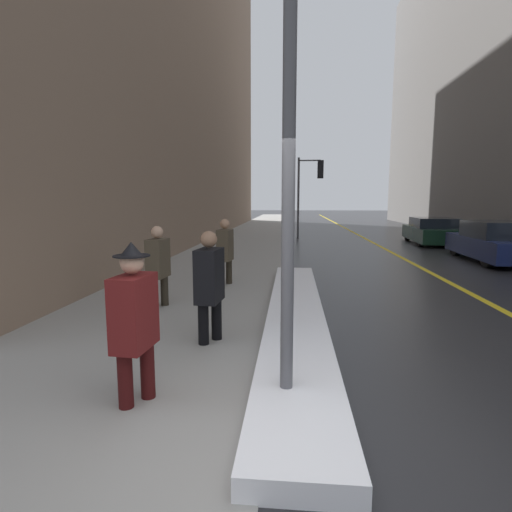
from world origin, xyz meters
name	(u,v)px	position (x,y,z in m)	size (l,w,h in m)	color
ground_plane	(261,483)	(0.00, 0.00, 0.00)	(160.00, 160.00, 0.00)	#232326
sidewalk_slab	(243,245)	(-2.00, 15.00, 0.01)	(4.00, 80.00, 0.01)	gray
road_centre_stripe	(380,246)	(4.00, 15.00, 0.00)	(0.16, 80.00, 0.00)	gold
snow_bank_curb	(296,315)	(0.27, 3.87, 0.10)	(0.89, 8.19, 0.20)	white
lamp_post	(289,132)	(0.16, 1.08, 2.56)	(0.28, 0.28, 4.20)	#515156
traffic_light_near	(311,180)	(1.14, 18.32, 2.99)	(1.31, 0.32, 4.14)	#515156
pedestrian_in_fedora	(134,317)	(-1.29, 1.00, 0.87)	(0.34, 0.51, 1.59)	#340C0C
pedestrian_trailing	(210,282)	(-0.92, 2.75, 0.86)	(0.34, 0.73, 1.56)	black
pedestrian_nearside	(158,263)	(-2.25, 4.48, 0.84)	(0.33, 0.51, 1.51)	#2A241B
pedestrian_in_glasses	(225,249)	(-1.35, 6.55, 0.86)	(0.34, 0.52, 1.54)	#2A241B
parked_car_navy	(496,242)	(6.79, 10.94, 0.62)	(1.94, 4.27, 1.31)	navy
parked_car_dark_green	(433,231)	(6.62, 16.41, 0.57)	(2.16, 4.51, 1.19)	black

